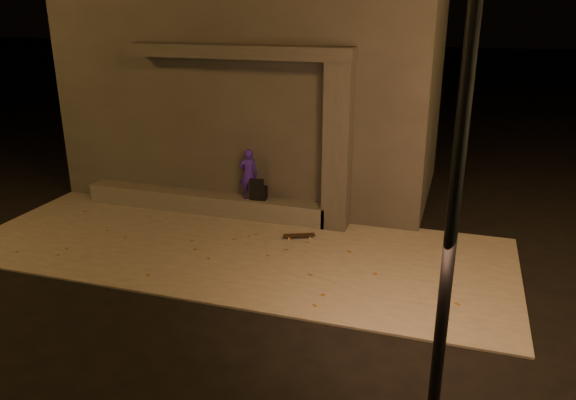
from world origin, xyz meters
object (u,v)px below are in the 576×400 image
(skateboarder, at_px, (249,174))
(street_lamp_0, at_px, (469,67))
(column, at_px, (338,148))
(backpack, at_px, (259,192))
(skateboard, at_px, (299,235))

(skateboarder, xyz_separation_m, street_lamp_0, (4.55, -5.69, 3.11))
(column, bearing_deg, street_lamp_0, -66.27)
(column, distance_m, skateboarder, 2.19)
(column, relative_size, backpack, 6.97)
(column, relative_size, street_lamp_0, 0.49)
(backpack, bearing_deg, column, -4.88)
(skateboard, bearing_deg, column, 32.54)
(backpack, relative_size, street_lamp_0, 0.07)
(skateboarder, relative_size, skateboard, 1.72)
(backpack, bearing_deg, skateboarder, 175.12)
(skateboarder, distance_m, street_lamp_0, 7.92)
(skateboarder, distance_m, backpack, 0.47)
(street_lamp_0, bearing_deg, skateboarder, 128.69)
(column, height_order, skateboard, column)
(column, bearing_deg, backpack, -180.00)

